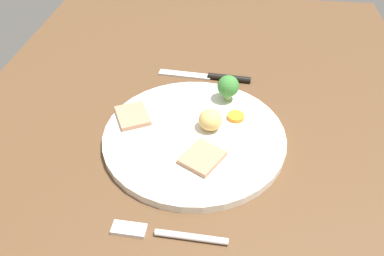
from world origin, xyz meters
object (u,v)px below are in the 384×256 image
(dinner_plate, at_px, (192,136))
(broccoli_floret, at_px, (228,87))
(meat_slice_under, at_px, (133,116))
(roast_potato_left, at_px, (210,120))
(knife, at_px, (213,77))
(meat_slice_main, at_px, (202,157))
(fork, at_px, (165,234))
(carrot_coin_front, at_px, (236,117))

(dinner_plate, height_order, broccoli_floret, broccoli_floret)
(meat_slice_under, relative_size, roast_potato_left, 1.59)
(meat_slice_under, xyz_separation_m, knife, (0.16, -0.12, -0.01))
(dinner_plate, bearing_deg, broccoli_floret, -28.18)
(dinner_plate, height_order, meat_slice_main, meat_slice_main)
(meat_slice_main, distance_m, meat_slice_under, 0.15)
(meat_slice_under, distance_m, broccoli_floret, 0.17)
(broccoli_floret, xyz_separation_m, fork, (-0.28, 0.06, -0.04))
(dinner_plate, relative_size, meat_slice_main, 4.95)
(dinner_plate, xyz_separation_m, meat_slice_under, (0.03, 0.10, 0.01))
(roast_potato_left, bearing_deg, knife, 3.01)
(meat_slice_under, bearing_deg, broccoli_floret, -65.61)
(knife, bearing_deg, fork, 89.36)
(dinner_plate, height_order, meat_slice_under, meat_slice_under)
(roast_potato_left, relative_size, knife, 0.21)
(broccoli_floret, bearing_deg, dinner_plate, 151.82)
(roast_potato_left, distance_m, broccoli_floret, 0.09)
(meat_slice_main, bearing_deg, carrot_coin_front, -24.21)
(carrot_coin_front, relative_size, knife, 0.15)
(roast_potato_left, xyz_separation_m, broccoli_floret, (0.08, -0.02, 0.01))
(carrot_coin_front, xyz_separation_m, knife, (0.14, 0.05, -0.01))
(fork, xyz_separation_m, knife, (0.37, -0.03, 0.00))
(fork, bearing_deg, broccoli_floret, -100.84)
(broccoli_floret, bearing_deg, knife, 21.23)
(meat_slice_main, xyz_separation_m, knife, (0.24, 0.00, -0.01))
(roast_potato_left, relative_size, carrot_coin_front, 1.35)
(meat_slice_under, bearing_deg, dinner_plate, -104.06)
(meat_slice_under, bearing_deg, roast_potato_left, -94.73)
(carrot_coin_front, height_order, fork, carrot_coin_front)
(carrot_coin_front, height_order, knife, carrot_coin_front)
(meat_slice_main, height_order, fork, meat_slice_main)
(roast_potato_left, xyz_separation_m, knife, (0.17, 0.01, -0.03))
(broccoli_floret, bearing_deg, roast_potato_left, 163.72)
(meat_slice_under, distance_m, roast_potato_left, 0.13)
(dinner_plate, xyz_separation_m, meat_slice_main, (-0.06, -0.02, 0.01))
(meat_slice_main, bearing_deg, roast_potato_left, -4.27)
(dinner_plate, bearing_deg, fork, 176.36)
(knife, bearing_deg, broccoli_floret, 115.45)
(meat_slice_under, relative_size, knife, 0.33)
(meat_slice_main, bearing_deg, meat_slice_under, 56.49)
(roast_potato_left, height_order, carrot_coin_front, roast_potato_left)
(dinner_plate, distance_m, meat_slice_main, 0.06)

